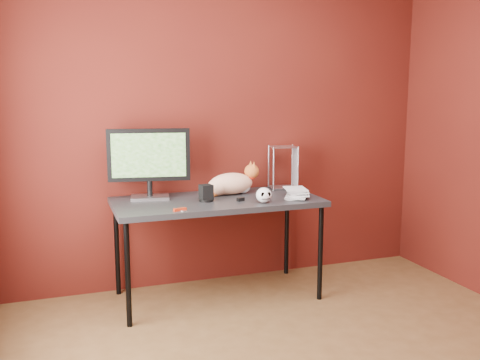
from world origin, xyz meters
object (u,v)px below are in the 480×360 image
object	(u,v)px
monitor	(149,160)
cat	(231,183)
desk	(217,206)
skull_mug	(264,195)
book_stack	(287,143)
speaker	(206,194)

from	to	relation	value
monitor	cat	bearing A→B (deg)	6.12
desk	skull_mug	distance (m)	0.38
desk	monitor	bearing A→B (deg)	158.47
desk	cat	bearing A→B (deg)	41.43
desk	monitor	distance (m)	0.60
book_stack	desk	bearing A→B (deg)	167.74
desk	book_stack	world-z (taller)	book_stack
monitor	book_stack	bearing A→B (deg)	-6.73
desk	skull_mug	world-z (taller)	skull_mug
cat	skull_mug	xyz separation A→B (m)	(0.12, -0.37, -0.03)
monitor	skull_mug	distance (m)	0.87
cat	skull_mug	bearing A→B (deg)	-77.77
skull_mug	desk	bearing A→B (deg)	144.73
monitor	book_stack	size ratio (longest dim) A/B	0.72
monitor	skull_mug	bearing A→B (deg)	-19.32
desk	speaker	bearing A→B (deg)	-154.70
desk	skull_mug	xyz separation A→B (m)	(0.28, -0.23, 0.11)
desk	cat	distance (m)	0.25
speaker	book_stack	distance (m)	0.70
skull_mug	speaker	xyz separation A→B (m)	(-0.37, 0.19, -0.00)
desk	book_stack	bearing A→B (deg)	-12.26
cat	speaker	distance (m)	0.31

